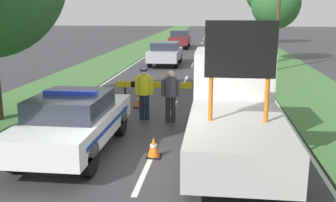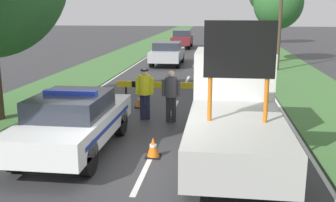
% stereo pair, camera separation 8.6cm
% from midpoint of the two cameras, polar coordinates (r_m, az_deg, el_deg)
% --- Properties ---
extents(ground_plane, '(160.00, 160.00, 0.00)m').
position_cam_midpoint_polar(ground_plane, '(8.62, -3.18, -10.18)').
color(ground_plane, '#333335').
extents(lane_markings, '(7.62, 65.95, 0.01)m').
position_cam_midpoint_polar(lane_markings, '(27.95, 4.28, 6.03)').
color(lane_markings, silver).
rests_on(lane_markings, ground).
extents(grass_verge_left, '(3.40, 120.00, 0.03)m').
position_cam_midpoint_polar(grass_verge_left, '(28.86, -6.86, 6.22)').
color(grass_verge_left, '#427038').
rests_on(grass_verge_left, ground).
extents(grass_verge_right, '(3.40, 120.00, 0.03)m').
position_cam_midpoint_polar(grass_verge_right, '(28.28, 15.66, 5.69)').
color(grass_verge_right, '#427038').
rests_on(grass_verge_right, ground).
extents(police_car, '(1.83, 4.58, 1.55)m').
position_cam_midpoint_polar(police_car, '(9.82, -13.27, -2.79)').
color(police_car, white).
rests_on(police_car, ground).
extents(work_truck, '(2.02, 5.72, 3.20)m').
position_cam_midpoint_polar(work_truck, '(9.70, 9.80, -0.75)').
color(work_truck, white).
rests_on(work_truck, ground).
extents(road_barrier, '(3.07, 0.08, 1.10)m').
position_cam_midpoint_polar(road_barrier, '(12.90, -0.63, 1.97)').
color(road_barrier, black).
rests_on(road_barrier, ground).
extents(police_officer, '(0.58, 0.37, 1.63)m').
position_cam_midpoint_polar(police_officer, '(12.34, -3.20, 1.68)').
color(police_officer, '#191E38').
rests_on(police_officer, ground).
extents(pedestrian_civilian, '(0.58, 0.37, 1.62)m').
position_cam_midpoint_polar(pedestrian_civilian, '(12.03, 0.65, 1.31)').
color(pedestrian_civilian, '#232326').
rests_on(pedestrian_civilian, ground).
extents(traffic_cone_near_police, '(0.37, 0.37, 0.51)m').
position_cam_midpoint_polar(traffic_cone_near_police, '(14.05, -3.88, 0.08)').
color(traffic_cone_near_police, black).
rests_on(traffic_cone_near_police, ground).
extents(traffic_cone_centre_front, '(0.38, 0.38, 0.53)m').
position_cam_midpoint_polar(traffic_cone_centre_front, '(13.91, -7.08, -0.07)').
color(traffic_cone_centre_front, black).
rests_on(traffic_cone_centre_front, ground).
extents(traffic_cone_near_truck, '(0.35, 0.35, 0.49)m').
position_cam_midpoint_polar(traffic_cone_near_truck, '(13.69, 12.95, -0.62)').
color(traffic_cone_near_truck, black).
rests_on(traffic_cone_near_truck, ground).
extents(traffic_cone_behind_barrier, '(0.35, 0.35, 0.49)m').
position_cam_midpoint_polar(traffic_cone_behind_barrier, '(9.33, -1.90, -6.72)').
color(traffic_cone_behind_barrier, black).
rests_on(traffic_cone_behind_barrier, ground).
extents(queued_car_hatch_blue, '(1.81, 4.14, 1.50)m').
position_cam_midpoint_polar(queued_car_hatch_blue, '(18.69, 8.23, 4.83)').
color(queued_car_hatch_blue, navy).
rests_on(queued_car_hatch_blue, ground).
extents(queued_car_sedan_silver, '(1.83, 4.28, 1.45)m').
position_cam_midpoint_polar(queued_car_sedan_silver, '(25.02, 0.03, 7.00)').
color(queued_car_sedan_silver, '#B2B2B7').
rests_on(queued_car_sedan_silver, ground).
extents(queued_car_suv_grey, '(1.83, 4.24, 1.44)m').
position_cam_midpoint_polar(queued_car_suv_grey, '(30.86, 8.29, 8.03)').
color(queued_car_suv_grey, slate).
rests_on(queued_car_suv_grey, ground).
extents(queued_car_wagon_maroon, '(1.70, 4.62, 1.63)m').
position_cam_midpoint_polar(queued_car_wagon_maroon, '(36.62, 2.15, 9.04)').
color(queued_car_wagon_maroon, maroon).
rests_on(queued_car_wagon_maroon, ground).
extents(roadside_tree_near_left, '(3.19, 3.19, 5.53)m').
position_cam_midpoint_polar(roadside_tree_near_left, '(27.16, 15.81, 13.47)').
color(roadside_tree_near_left, '#42301E').
rests_on(roadside_tree_near_left, ground).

